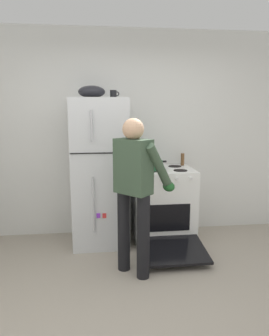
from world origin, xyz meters
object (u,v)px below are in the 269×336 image
at_px(pepper_mill, 182,159).
at_px(coffee_mug, 114,94).
at_px(red_pot, 152,165).
at_px(stove_range, 163,205).
at_px(refrigerator, 100,172).
at_px(person_cook, 135,184).
at_px(mixing_bowl, 92,92).

bearing_deg(pepper_mill, coffee_mug, -170.76).
bearing_deg(coffee_mug, red_pot, -12.20).
xyz_separation_m(stove_range, pepper_mill, (0.30, 0.22, 0.56)).
bearing_deg(stove_range, refrigerator, 178.73).
height_order(refrigerator, person_cook, refrigerator).
height_order(stove_range, mixing_bowl, mixing_bowl).
distance_m(refrigerator, red_pot, 0.65).
height_order(red_pot, pepper_mill, pepper_mill).
distance_m(coffee_mug, mixing_bowl, 0.27).
height_order(person_cook, pepper_mill, person_cook).
bearing_deg(person_cook, pepper_mill, 53.52).
bearing_deg(red_pot, mixing_bowl, 176.06).
bearing_deg(pepper_mill, refrigerator, -169.73).
distance_m(pepper_mill, mixing_bowl, 1.48).
bearing_deg(refrigerator, mixing_bowl, 179.79).
bearing_deg(mixing_bowl, person_cook, -63.27).
bearing_deg(red_pot, pepper_mill, 28.52).
xyz_separation_m(refrigerator, coffee_mug, (0.18, 0.05, 0.95)).
distance_m(refrigerator, mixing_bowl, 0.98).
bearing_deg(pepper_mill, red_pot, -151.48).
relative_size(red_pot, pepper_mill, 2.29).
relative_size(red_pot, coffee_mug, 3.26).
bearing_deg(red_pot, coffee_mug, 167.80).
xyz_separation_m(coffee_mug, mixing_bowl, (-0.26, -0.05, 0.02)).
distance_m(stove_range, mixing_bowl, 1.68).
distance_m(stove_range, red_pot, 0.56).
xyz_separation_m(stove_range, red_pot, (-0.16, -0.03, 0.54)).
bearing_deg(person_cook, mixing_bowl, 116.73).
relative_size(refrigerator, coffee_mug, 16.18).
height_order(refrigerator, mixing_bowl, mixing_bowl).
xyz_separation_m(pepper_mill, mixing_bowl, (-1.19, -0.20, 0.86)).
relative_size(person_cook, coffee_mug, 14.28).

